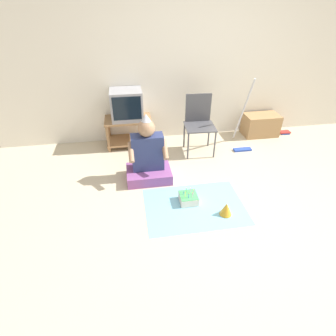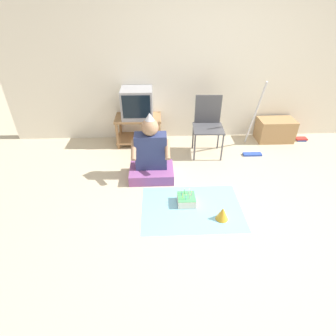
# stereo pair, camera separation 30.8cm
# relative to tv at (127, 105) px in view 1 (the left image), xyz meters

# --- Properties ---
(ground_plane) EXTENTS (16.00, 16.00, 0.00)m
(ground_plane) POSITION_rel_tv_xyz_m (1.14, -1.95, -0.68)
(ground_plane) COLOR beige
(wall_back) EXTENTS (6.40, 0.06, 2.55)m
(wall_back) POSITION_rel_tv_xyz_m (1.14, 0.25, 0.60)
(wall_back) COLOR silver
(wall_back) RESTS_ON ground_plane
(tv_stand) EXTENTS (0.72, 0.43, 0.46)m
(tv_stand) POSITION_rel_tv_xyz_m (-0.00, -0.00, -0.40)
(tv_stand) COLOR #997047
(tv_stand) RESTS_ON ground_plane
(tv) EXTENTS (0.47, 0.42, 0.44)m
(tv) POSITION_rel_tv_xyz_m (0.00, 0.00, 0.00)
(tv) COLOR #99999E
(tv) RESTS_ON tv_stand
(folding_chair) EXTENTS (0.46, 0.44, 0.86)m
(folding_chair) POSITION_rel_tv_xyz_m (1.05, -0.33, -0.18)
(folding_chair) COLOR #4C4C51
(folding_chair) RESTS_ON ground_plane
(cardboard_box_stack) EXTENTS (0.58, 0.36, 0.36)m
(cardboard_box_stack) POSITION_rel_tv_xyz_m (2.25, 0.01, -0.49)
(cardboard_box_stack) COLOR #A87F51
(cardboard_box_stack) RESTS_ON ground_plane
(dust_mop) EXTENTS (0.28, 0.46, 1.12)m
(dust_mop) POSITION_rel_tv_xyz_m (1.75, -0.38, -0.36)
(dust_mop) COLOR #2D4CB2
(dust_mop) RESTS_ON ground_plane
(book_pile) EXTENTS (0.18, 0.13, 0.04)m
(book_pile) POSITION_rel_tv_xyz_m (2.72, -0.03, -0.66)
(book_pile) COLOR #284793
(book_pile) RESTS_ON ground_plane
(person_seated) EXTENTS (0.58, 0.43, 0.89)m
(person_seated) POSITION_rel_tv_xyz_m (0.21, -0.98, -0.38)
(person_seated) COLOR #8C4C8C
(person_seated) RESTS_ON ground_plane
(party_cloth) EXTENTS (1.14, 0.81, 0.01)m
(party_cloth) POSITION_rel_tv_xyz_m (0.68, -1.65, -0.67)
(party_cloth) COLOR #7FC6E0
(party_cloth) RESTS_ON ground_plane
(birthday_cake) EXTENTS (0.21, 0.21, 0.17)m
(birthday_cake) POSITION_rel_tv_xyz_m (0.62, -1.56, -0.62)
(birthday_cake) COLOR #F4E0C6
(birthday_cake) RESTS_ON party_cloth
(party_hat_blue) EXTENTS (0.14, 0.14, 0.15)m
(party_hat_blue) POSITION_rel_tv_xyz_m (0.98, -1.84, -0.59)
(party_hat_blue) COLOR gold
(party_hat_blue) RESTS_ON party_cloth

